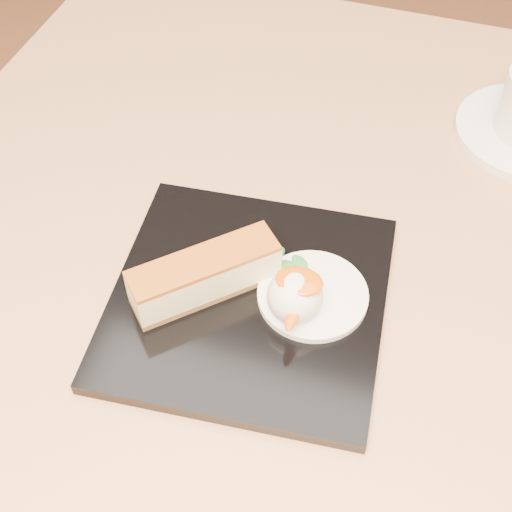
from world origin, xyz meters
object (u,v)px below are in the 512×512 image
(dessert_plate, at_px, (248,300))
(ice_cream_scoop, at_px, (295,296))
(cheesecake, at_px, (205,275))
(table, at_px, (305,340))

(dessert_plate, xyz_separation_m, ice_cream_scoop, (0.04, -0.00, 0.03))
(cheesecake, xyz_separation_m, ice_cream_scoop, (0.08, 0.00, 0.00))
(table, relative_size, cheesecake, 7.28)
(cheesecake, bearing_deg, ice_cream_scoop, -44.35)
(dessert_plate, bearing_deg, ice_cream_scoop, -7.13)
(table, bearing_deg, dessert_plate, -113.20)
(ice_cream_scoop, bearing_deg, cheesecake, 180.00)
(dessert_plate, xyz_separation_m, cheesecake, (-0.04, -0.00, 0.03))
(cheesecake, distance_m, ice_cream_scoop, 0.08)
(dessert_plate, height_order, ice_cream_scoop, ice_cream_scoop)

